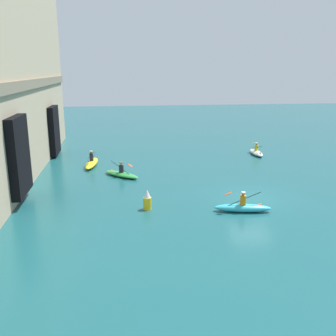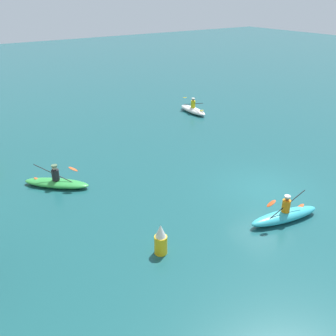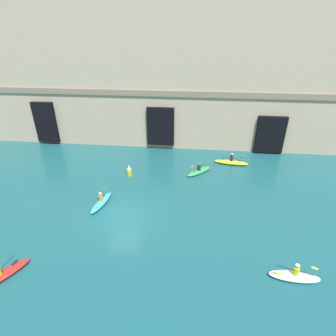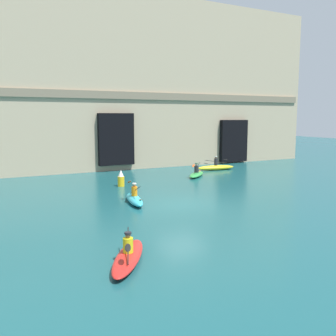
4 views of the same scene
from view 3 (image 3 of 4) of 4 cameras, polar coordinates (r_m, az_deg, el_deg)
The scene contains 8 objects.
ground_plane at distance 20.63m, azimuth -9.71°, elevation -10.40°, with size 120.00×120.00×0.00m, color #195156.
cliff_bluff at distance 32.60m, azimuth -2.36°, elevation 18.83°, with size 44.07×5.71×15.43m.
kayak_white at distance 17.57m, azimuth 25.80°, elevation -20.40°, with size 2.84×0.90×1.11m.
kayak_green at distance 26.35m, azimuth 6.72°, elevation -0.64°, with size 2.75×2.80×1.08m.
kayak_cyan at distance 22.13m, azimuth -14.32°, elevation -7.21°, with size 1.23×3.14×1.16m.
kayak_red at distance 18.72m, azimuth -32.73°, elevation -19.19°, with size 2.45×3.29×1.01m.
kayak_yellow at distance 28.65m, azimuth 13.57°, elevation 1.24°, with size 3.58×1.21×1.23m.
marker_buoy at distance 25.83m, azimuth -8.44°, elevation -0.57°, with size 0.45×0.45×1.14m.
Camera 3 is at (5.20, -15.56, 12.50)m, focal length 28.00 mm.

